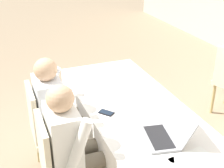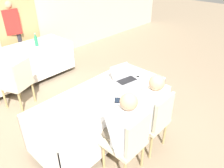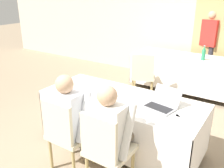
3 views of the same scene
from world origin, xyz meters
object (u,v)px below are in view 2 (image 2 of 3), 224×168
Objects in this scene: laptop at (125,78)px; chair_near_right at (154,120)px; water_bottle at (36,40)px; person_checkered_shirt at (122,127)px; person_red_shirt at (14,31)px; cell_phone at (117,100)px; person_white_shirt at (149,107)px; chair_far_spare at (19,82)px; chair_near_left at (129,141)px.

chair_near_right is at bearing -98.68° from laptop.
person_checkered_shirt is (-0.66, -2.98, -0.18)m from water_bottle.
person_red_shirt is (-0.24, 3.13, 0.15)m from laptop.
person_red_shirt is (0.26, 3.41, 0.18)m from cell_phone.
water_bottle is 0.31× the size of chair_near_right.
chair_near_right is 0.19m from person_white_shirt.
laptop is 0.44× the size of chair_near_right.
laptop is at bearing 80.68° from cell_phone.
chair_far_spare is at bearing -84.81° from person_checkered_shirt.
chair_near_left is 3.93m from person_red_shirt.
chair_near_right is 0.78× the size of person_white_shirt.
chair_far_spare is (-0.50, 1.84, -0.22)m from cell_phone.
chair_near_right is 1.00× the size of chair_far_spare.
chair_near_right is at bearing -11.67° from cell_phone.
person_white_shirt is (0.74, -2.19, 0.16)m from chair_far_spare.
chair_near_right is 3.89m from person_red_shirt.
chair_near_right is 0.57m from person_checkered_shirt.
water_bottle is (-0.14, 2.35, 0.09)m from laptop.
person_checkered_shirt reaches higher than laptop.
chair_far_spare is 0.78× the size of person_checkered_shirt.
laptop is 1.03m from person_checkered_shirt.
cell_phone is (-0.50, -0.28, -0.04)m from laptop.
laptop is 0.57m from cell_phone.
chair_near_right is at bearing 169.16° from person_checkered_shirt.
chair_near_right is (0.24, -0.45, -0.22)m from cell_phone.
person_red_shirt reaches higher than person_checkered_shirt.
cell_phone is at bearing -79.63° from person_red_shirt.
water_bottle is at bearing 104.02° from laptop.
person_red_shirt is at bearing 97.26° from water_bottle.
person_checkered_shirt is 3.81m from person_red_shirt.
laptop is 2.35m from water_bottle.
person_checkered_shirt is at bearing -90.00° from chair_near_left.
laptop is at bearing -137.33° from chair_near_left.
chair_near_left is (-0.31, -0.45, -0.22)m from cell_phone.
cell_phone is 3.42m from person_red_shirt.
person_white_shirt is 3.77m from person_red_shirt.
chair_near_right is at bearing -92.28° from water_bottle.
chair_near_right is at bearing 86.06° from chair_far_spare.
chair_far_spare is at bearing 133.44° from laptop.
water_bottle is at bearing -92.36° from person_white_shirt.
person_checkered_shirt is at bearing -83.82° from person_red_shirt.
laptop is at bearing -141.61° from person_checkered_shirt.
laptop is 0.69m from person_white_shirt.
person_checkered_shirt is 0.74× the size of person_red_shirt.
chair_near_left is at bearing -83.59° from person_red_shirt.
person_checkered_shirt is 0.54m from person_white_shirt.
chair_far_spare is (-1.00, 1.55, -0.26)m from laptop.
person_white_shirt is (0.54, 0.00, 0.00)m from person_checkered_shirt.
chair_near_left is 2.30m from chair_far_spare.
laptop is at bearing -109.36° from chair_near_right.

